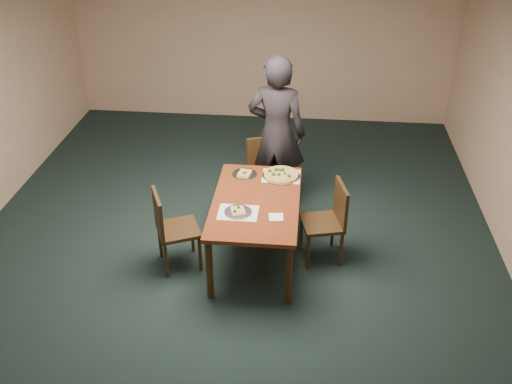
# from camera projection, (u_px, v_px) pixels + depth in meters

# --- Properties ---
(ground) EXTENTS (8.00, 8.00, 0.00)m
(ground) POSITION_uv_depth(u_px,v_px,m) (229.00, 264.00, 6.21)
(ground) COLOR black
(ground) RESTS_ON ground
(room_shell) EXTENTS (8.00, 8.00, 8.00)m
(room_shell) POSITION_uv_depth(u_px,v_px,m) (224.00, 117.00, 5.31)
(room_shell) COLOR tan
(room_shell) RESTS_ON ground
(dining_table) EXTENTS (0.90, 1.50, 0.75)m
(dining_table) POSITION_uv_depth(u_px,v_px,m) (256.00, 208.00, 5.97)
(dining_table) COLOR #522110
(dining_table) RESTS_ON ground
(chair_far) EXTENTS (0.54, 0.54, 0.91)m
(chair_far) POSITION_uv_depth(u_px,v_px,m) (266.00, 170.00, 6.96)
(chair_far) COLOR black
(chair_far) RESTS_ON ground
(chair_left) EXTENTS (0.55, 0.55, 0.91)m
(chair_left) POSITION_uv_depth(u_px,v_px,m) (170.00, 226.00, 5.94)
(chair_left) COLOR black
(chair_left) RESTS_ON ground
(chair_right) EXTENTS (0.51, 0.51, 0.91)m
(chair_right) POSITION_uv_depth(u_px,v_px,m) (330.00, 218.00, 6.07)
(chair_right) COLOR black
(chair_right) RESTS_ON ground
(diner) EXTENTS (0.76, 0.55, 1.93)m
(diner) POSITION_uv_depth(u_px,v_px,m) (277.00, 133.00, 6.81)
(diner) COLOR black
(diner) RESTS_ON ground
(placemat_main) EXTENTS (0.42, 0.32, 0.00)m
(placemat_main) POSITION_uv_depth(u_px,v_px,m) (281.00, 176.00, 6.36)
(placemat_main) COLOR white
(placemat_main) RESTS_ON dining_table
(placemat_near) EXTENTS (0.40, 0.30, 0.00)m
(placemat_near) POSITION_uv_depth(u_px,v_px,m) (238.00, 213.00, 5.72)
(placemat_near) COLOR white
(placemat_near) RESTS_ON dining_table
(pizza_pan) EXTENTS (0.42, 0.42, 0.07)m
(pizza_pan) POSITION_uv_depth(u_px,v_px,m) (281.00, 174.00, 6.34)
(pizza_pan) COLOR silver
(pizza_pan) RESTS_ON dining_table
(slice_plate_near) EXTENTS (0.28, 0.28, 0.06)m
(slice_plate_near) POSITION_uv_depth(u_px,v_px,m) (238.00, 211.00, 5.72)
(slice_plate_near) COLOR silver
(slice_plate_near) RESTS_ON dining_table
(slice_plate_far) EXTENTS (0.28, 0.28, 0.05)m
(slice_plate_far) POSITION_uv_depth(u_px,v_px,m) (244.00, 174.00, 6.38)
(slice_plate_far) COLOR silver
(slice_plate_far) RESTS_ON dining_table
(napkin) EXTENTS (0.15, 0.15, 0.01)m
(napkin) POSITION_uv_depth(u_px,v_px,m) (276.00, 217.00, 5.65)
(napkin) COLOR white
(napkin) RESTS_ON dining_table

